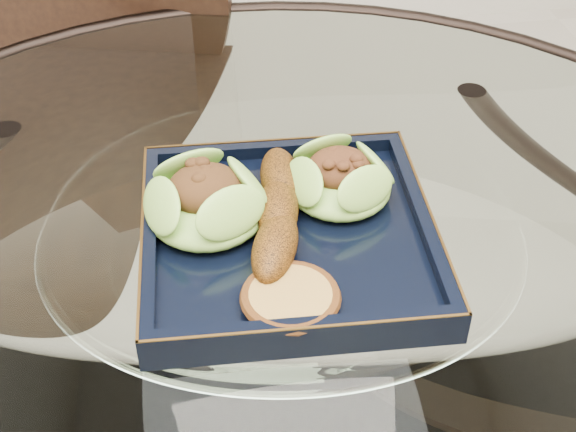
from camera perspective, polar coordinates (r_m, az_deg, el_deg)
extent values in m
cylinder|color=white|center=(0.75, -0.45, -3.75)|extent=(1.10, 1.10, 0.01)
torus|color=black|center=(0.75, -0.45, -3.75)|extent=(1.13, 1.13, 0.02)
cylinder|color=black|center=(1.27, 10.42, -6.33)|extent=(0.04, 0.04, 0.75)
cylinder|color=black|center=(1.23, -15.56, -9.11)|extent=(0.04, 0.04, 0.75)
cube|color=black|center=(1.26, -13.71, -1.84)|extent=(0.50, 0.50, 0.04)
cube|color=black|center=(1.26, -13.08, 12.92)|extent=(0.39, 0.13, 0.45)
cylinder|color=black|center=(1.59, -16.60, -3.67)|extent=(0.03, 0.03, 0.44)
cylinder|color=black|center=(1.50, -3.96, -4.81)|extent=(0.03, 0.03, 0.44)
cube|color=black|center=(0.75, 0.00, -1.76)|extent=(0.28, 0.28, 0.02)
ellipsoid|color=#679D2D|center=(0.75, -5.81, 0.83)|extent=(0.12, 0.12, 0.04)
ellipsoid|color=#71A530|center=(0.78, 3.69, 2.43)|extent=(0.11, 0.11, 0.04)
ellipsoid|color=#66370A|center=(0.75, -0.73, 0.41)|extent=(0.07, 0.19, 0.03)
cylinder|color=#AF863A|center=(0.67, 0.18, -5.93)|extent=(0.10, 0.10, 0.01)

